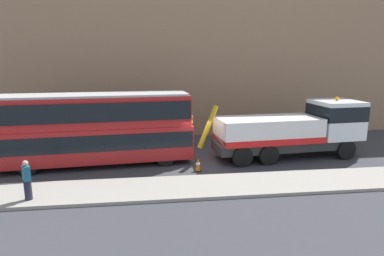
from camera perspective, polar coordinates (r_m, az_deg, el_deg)
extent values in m
plane|color=#38383D|center=(19.70, 1.84, -5.67)|extent=(120.00, 120.00, 0.00)
cube|color=gray|center=(15.78, 4.27, -9.96)|extent=(60.00, 2.80, 0.15)
cube|color=#9E7A5B|center=(26.09, -0.65, 16.41)|extent=(60.00, 1.20, 16.00)
cube|color=#2D2D2D|center=(20.93, 16.12, -2.65)|extent=(9.16, 2.98, 0.55)
cube|color=silver|center=(22.33, 23.59, 1.45)|extent=(2.82, 2.82, 2.30)
cube|color=black|center=(22.26, 23.69, 2.59)|extent=(2.84, 2.84, 0.90)
cube|color=silver|center=(20.13, 13.01, -0.20)|extent=(6.30, 3.12, 1.40)
cube|color=red|center=(20.25, 12.94, -1.64)|extent=(6.31, 3.17, 0.36)
cylinder|color=#B79914|center=(18.81, 2.76, 0.19)|extent=(1.25, 0.39, 2.52)
sphere|color=orange|center=(22.15, 23.86, 4.68)|extent=(0.24, 0.24, 0.24)
cylinder|color=black|center=(23.60, 21.90, -2.12)|extent=(1.19, 0.44, 1.16)
cylinder|color=black|center=(21.87, 25.12, -3.46)|extent=(1.19, 0.44, 1.16)
cylinder|color=black|center=(21.25, 10.61, -2.94)|extent=(1.19, 0.44, 1.16)
cylinder|color=black|center=(19.30, 13.15, -4.56)|extent=(1.19, 0.44, 1.16)
cylinder|color=black|center=(20.69, 6.52, -3.21)|extent=(1.19, 0.44, 1.16)
cylinder|color=black|center=(18.68, 8.69, -4.93)|extent=(1.19, 0.44, 1.16)
cube|color=#AD1E1E|center=(19.42, -16.59, -2.48)|extent=(11.17, 3.44, 1.90)
cube|color=#AD1E1E|center=(19.07, -16.91, 2.77)|extent=(10.95, 3.32, 1.70)
cube|color=black|center=(19.36, -16.64, -1.77)|extent=(11.07, 3.48, 0.90)
cube|color=black|center=(19.05, -16.93, 3.06)|extent=(10.85, 3.46, 1.00)
cube|color=#B2B2B2|center=(18.95, -17.08, 5.48)|extent=(10.72, 3.20, 0.12)
cube|color=yellow|center=(19.48, -0.43, 1.83)|extent=(0.19, 1.50, 0.44)
cylinder|color=black|center=(20.72, -5.43, -3.34)|extent=(1.06, 0.39, 1.04)
cylinder|color=black|center=(18.66, -4.63, -5.05)|extent=(1.06, 0.39, 1.04)
cylinder|color=black|center=(21.17, -25.21, -4.11)|extent=(1.06, 0.39, 1.04)
cylinder|color=black|center=(19.16, -26.62, -5.85)|extent=(1.06, 0.39, 1.04)
cylinder|color=#232333|center=(15.57, -26.55, -9.59)|extent=(0.41, 0.41, 0.85)
cube|color=#1E6084|center=(15.33, -26.80, -7.02)|extent=(0.43, 0.48, 0.62)
sphere|color=tan|center=(15.21, -26.96, -5.48)|extent=(0.24, 0.24, 0.24)
cone|color=orange|center=(17.82, 1.05, -6.36)|extent=(0.32, 0.32, 0.72)
cylinder|color=white|center=(17.81, 1.05, -6.25)|extent=(0.21, 0.21, 0.10)
cube|color=black|center=(17.93, 1.04, -7.39)|extent=(0.36, 0.36, 0.04)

